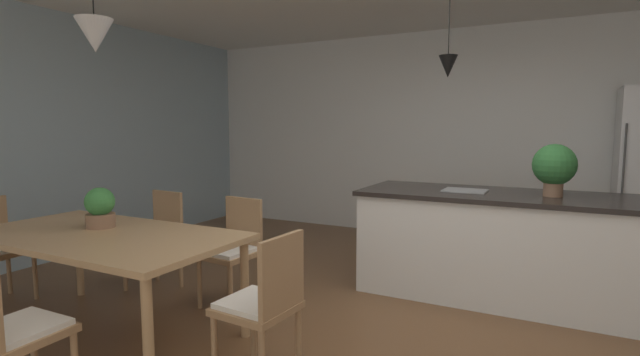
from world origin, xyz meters
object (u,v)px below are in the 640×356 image
chair_far_left (157,236)px  chair_near_right (7,330)px  chair_kitchen_end (264,302)px  potted_plant_on_table (100,208)px  kitchen_island (495,244)px  potted_plant_on_island (554,166)px  chair_far_right (233,248)px  dining_table (103,242)px

chair_far_left → chair_near_right: 1.95m
chair_kitchen_end → potted_plant_on_table: bearing=175.3°
kitchen_island → potted_plant_on_island: size_ratio=5.35×
chair_far_right → kitchen_island: bearing=32.1°
chair_near_right → potted_plant_on_island: (2.30, 2.92, 0.67)m
chair_far_left → kitchen_island: size_ratio=0.39×
chair_far_right → potted_plant_on_island: (2.30, 1.18, 0.67)m
chair_far_right → potted_plant_on_island: 2.67m
dining_table → potted_plant_on_table: potted_plant_on_table is taller
chair_kitchen_end → potted_plant_on_island: bearing=55.6°
dining_table → chair_far_left: chair_far_left is taller
dining_table → chair_near_right: chair_near_right is taller
chair_kitchen_end → kitchen_island: kitchen_island is taller
chair_far_right → chair_near_right: bearing=-90.1°
chair_kitchen_end → chair_far_right: (-0.89, 0.88, 0.00)m
dining_table → kitchen_island: kitchen_island is taller
chair_far_left → kitchen_island: (2.74, 1.18, -0.01)m
chair_far_left → potted_plant_on_table: bearing=-71.3°
chair_near_right → kitchen_island: 3.48m
chair_far_left → chair_kitchen_end: size_ratio=1.00×
dining_table → chair_kitchen_end: bearing=-0.2°
chair_near_right → potted_plant_on_table: (-0.61, 0.99, 0.40)m
chair_near_right → kitchen_island: kitchen_island is taller
chair_near_right → chair_far_right: 1.75m
dining_table → chair_far_left: bearing=116.1°
kitchen_island → chair_kitchen_end: bearing=-115.5°
dining_table → chair_kitchen_end: chair_kitchen_end is taller
chair_near_right → chair_far_right: size_ratio=1.00×
dining_table → chair_near_right: 0.99m
dining_table → potted_plant_on_island: (2.74, 2.05, 0.48)m
chair_near_right → kitchen_island: size_ratio=0.39×
chair_far_right → kitchen_island: (1.88, 1.18, -0.01)m
kitchen_island → potted_plant_on_island: 0.80m
kitchen_island → chair_near_right: bearing=-122.7°
dining_table → potted_plant_on_table: bearing=145.1°
potted_plant_on_table → chair_far_left: bearing=108.7°
chair_kitchen_end → kitchen_island: bearing=64.5°
chair_near_right → potted_plant_on_table: size_ratio=2.98×
kitchen_island → chair_far_right: bearing=-147.9°
chair_far_left → potted_plant_on_island: potted_plant_on_island is taller
kitchen_island → chair_far_left: bearing=-156.8°
dining_table → potted_plant_on_table: (-0.17, 0.12, 0.21)m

